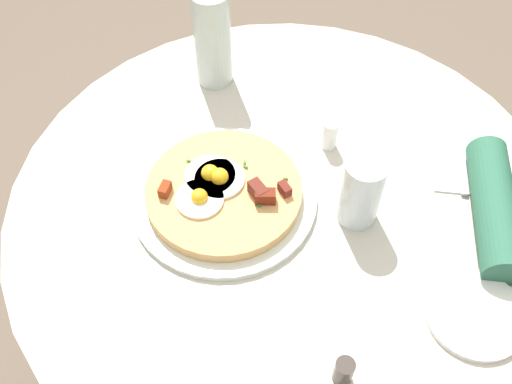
# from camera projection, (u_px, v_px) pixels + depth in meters

# --- Properties ---
(ground_plane) EXTENTS (6.00, 6.00, 0.00)m
(ground_plane) POSITION_uv_depth(u_px,v_px,m) (276.00, 357.00, 1.62)
(ground_plane) COLOR #6B5B4C
(dining_table) EXTENTS (0.98, 0.98, 0.73)m
(dining_table) POSITION_uv_depth(u_px,v_px,m) (284.00, 250.00, 1.18)
(dining_table) COLOR beige
(dining_table) RESTS_ON ground_plane
(pizza_plate) EXTENTS (0.32, 0.32, 0.01)m
(pizza_plate) POSITION_uv_depth(u_px,v_px,m) (224.00, 198.00, 1.03)
(pizza_plate) COLOR silver
(pizza_plate) RESTS_ON dining_table
(breakfast_pizza) EXTENTS (0.27, 0.27, 0.05)m
(breakfast_pizza) POSITION_uv_depth(u_px,v_px,m) (223.00, 191.00, 1.01)
(breakfast_pizza) COLOR tan
(breakfast_pizza) RESTS_ON pizza_plate
(bread_plate) EXTENTS (0.15, 0.15, 0.01)m
(bread_plate) POSITION_uv_depth(u_px,v_px,m) (475.00, 314.00, 0.90)
(bread_plate) COLOR white
(bread_plate) RESTS_ON dining_table
(napkin) EXTENTS (0.21, 0.20, 0.00)m
(napkin) POSITION_uv_depth(u_px,v_px,m) (470.00, 158.00, 1.09)
(napkin) COLOR white
(napkin) RESTS_ON dining_table
(fork) EXTENTS (0.17, 0.09, 0.00)m
(fork) POSITION_uv_depth(u_px,v_px,m) (461.00, 156.00, 1.09)
(fork) COLOR silver
(fork) RESTS_ON napkin
(knife) EXTENTS (0.17, 0.09, 0.00)m
(knife) POSITION_uv_depth(u_px,v_px,m) (481.00, 158.00, 1.08)
(knife) COLOR silver
(knife) RESTS_ON napkin
(water_glass) EXTENTS (0.07, 0.07, 0.14)m
(water_glass) POSITION_uv_depth(u_px,v_px,m) (361.00, 191.00, 0.96)
(water_glass) COLOR silver
(water_glass) RESTS_ON dining_table
(water_bottle) EXTENTS (0.07, 0.07, 0.20)m
(water_bottle) POSITION_uv_depth(u_px,v_px,m) (213.00, 39.00, 1.14)
(water_bottle) COLOR silver
(water_bottle) RESTS_ON dining_table
(salt_shaker) EXTENTS (0.03, 0.03, 0.06)m
(salt_shaker) POSITION_uv_depth(u_px,v_px,m) (330.00, 135.00, 1.09)
(salt_shaker) COLOR white
(salt_shaker) RESTS_ON dining_table
(pepper_shaker) EXTENTS (0.03, 0.03, 0.05)m
(pepper_shaker) POSITION_uv_depth(u_px,v_px,m) (344.00, 371.00, 0.82)
(pepper_shaker) COLOR #3F3833
(pepper_shaker) RESTS_ON dining_table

